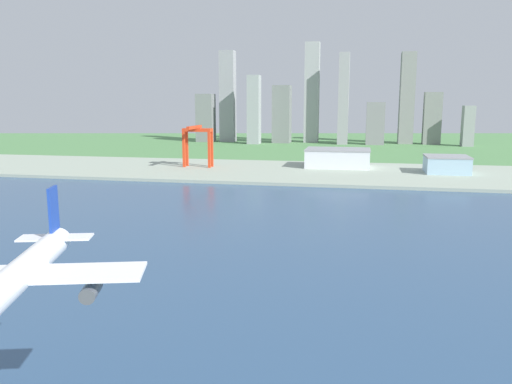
{
  "coord_description": "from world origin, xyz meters",
  "views": [
    {
      "loc": [
        44.75,
        60.87,
        59.62
      ],
      "look_at": [
        12.86,
        217.24,
        31.54
      ],
      "focal_mm": 35.79,
      "sensor_mm": 36.0,
      "label": 1
    }
  ],
  "objects": [
    {
      "name": "ground_plane",
      "position": [
        0.0,
        300.0,
        0.0
      ],
      "size": [
        2400.0,
        2400.0,
        0.0
      ],
      "primitive_type": "plane",
      "color": "#50864C"
    },
    {
      "name": "water_bay",
      "position": [
        0.0,
        240.0,
        0.07
      ],
      "size": [
        840.0,
        360.0,
        0.15
      ],
      "primitive_type": "cube",
      "color": "#2D4C70",
      "rests_on": "ground"
    },
    {
      "name": "industrial_pier",
      "position": [
        0.0,
        490.0,
        1.25
      ],
      "size": [
        840.0,
        140.0,
        2.5
      ],
      "primitive_type": "cube",
      "color": "#9AA795",
      "rests_on": "ground"
    },
    {
      "name": "airplane_landing",
      "position": [
        -6.51,
        127.41,
        32.95
      ],
      "size": [
        38.77,
        47.04,
        15.37
      ],
      "color": "white"
    },
    {
      "name": "port_crane_red",
      "position": [
        -97.35,
        495.81,
        29.25
      ],
      "size": [
        25.95,
        35.31,
        37.09
      ],
      "color": "red",
      "rests_on": "industrial_pier"
    },
    {
      "name": "warehouse_main",
      "position": [
        25.66,
        520.66,
        10.76
      ],
      "size": [
        56.8,
        38.93,
        16.47
      ],
      "color": "silver",
      "rests_on": "industrial_pier"
    },
    {
      "name": "warehouse_annex",
      "position": [
        115.07,
        499.38,
        9.6
      ],
      "size": [
        34.59,
        33.21,
        14.16
      ],
      "color": "#99BCD1",
      "rests_on": "industrial_pier"
    },
    {
      "name": "distant_skyline",
      "position": [
        -19.58,
        823.15,
        54.12
      ],
      "size": [
        397.86,
        72.3,
        146.98
      ],
      "color": "slate",
      "rests_on": "ground"
    }
  ]
}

